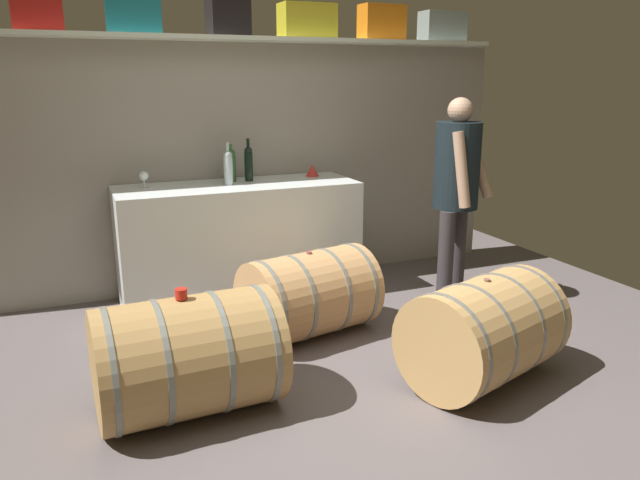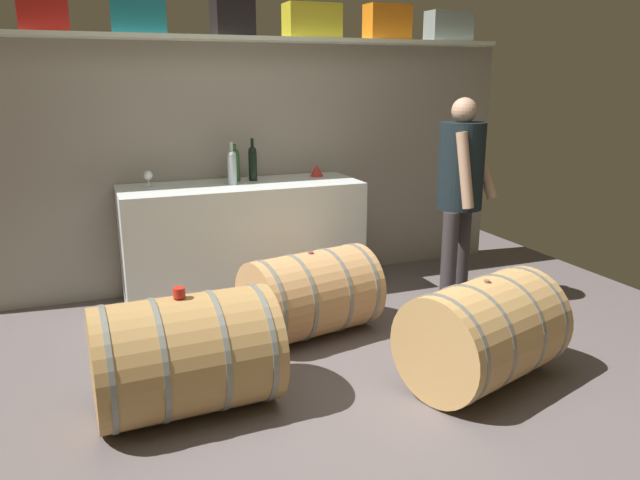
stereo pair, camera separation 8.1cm
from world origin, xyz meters
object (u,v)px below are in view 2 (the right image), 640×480
toolcase_red (43,15)px  toolcase_orange (387,22)px  toolcase_teal (138,18)px  toolcase_grey (449,27)px  wine_bottle_clear (232,166)px  red_funnel (317,170)px  wine_barrel_far (483,333)px  tasting_cup (179,293)px  wine_glass (148,176)px  toolcase_black (232,11)px  toolcase_yellow (312,21)px  wine_bottle_dark (253,162)px  winemaker_pouring (461,182)px  work_cabinet (243,241)px  wine_barrel_near (186,355)px  wine_bottle_green (235,164)px  wine_barrel_flank (311,294)px

toolcase_red → toolcase_orange: bearing=-1.2°
toolcase_teal → toolcase_grey: (2.57, 0.00, 0.01)m
toolcase_teal → wine_bottle_clear: toolcase_teal is taller
red_funnel → wine_barrel_far: size_ratio=0.11×
toolcase_grey → tasting_cup: size_ratio=6.34×
toolcase_orange → wine_glass: bearing=-177.5°
wine_glass → tasting_cup: 1.69m
toolcase_black → red_funnel: (0.64, -0.09, -1.21)m
toolcase_black → toolcase_yellow: bearing=0.1°
toolcase_black → wine_bottle_dark: (0.09, -0.12, -1.12)m
toolcase_grey → winemaker_pouring: size_ratio=0.25×
toolcase_orange → wine_barrel_far: (-0.43, -2.11, -1.83)m
wine_glass → winemaker_pouring: size_ratio=0.08×
wine_bottle_clear → tasting_cup: 1.75m
toolcase_grey → work_cabinet: 2.55m
toolcase_teal → work_cabinet: (0.65, -0.23, -1.65)m
wine_glass → wine_barrel_near: (-0.03, -1.66, -0.68)m
tasting_cup → wine_barrel_near: bearing=0.0°
toolcase_red → toolcase_yellow: toolcase_yellow is taller
toolcase_black → red_funnel: 1.38m
toolcase_yellow → wine_bottle_green: bearing=-171.8°
red_funnel → winemaker_pouring: (0.77, -0.92, 0.00)m
wine_barrel_flank → wine_glass: bearing=120.8°
work_cabinet → wine_barrel_flank: (0.23, -0.89, -0.16)m
wine_barrel_far → wine_barrel_flank: 1.19m
toolcase_grey → toolcase_yellow: bearing=-179.2°
wine_bottle_dark → wine_barrel_near: size_ratio=0.35×
toolcase_grey → winemaker_pouring: bearing=-114.3°
wine_bottle_clear → wine_barrel_flank: wine_bottle_clear is taller
toolcase_yellow → toolcase_grey: (1.25, 0.00, -0.01)m
wine_bottle_dark → wine_bottle_green: 0.14m
wine_bottle_clear → wine_bottle_dark: bearing=31.7°
wine_bottle_clear → wine_barrel_far: 2.23m
wine_bottle_dark → toolcase_yellow: bearing=12.3°
toolcase_red → toolcase_black: size_ratio=0.88×
wine_barrel_far → wine_barrel_flank: size_ratio=1.07×
wine_glass → toolcase_orange: bearing=4.3°
wine_barrel_far → winemaker_pouring: bearing=45.3°
toolcase_orange → tasting_cup: size_ratio=6.09×
toolcase_grey → toolcase_teal: bearing=-179.2°
wine_barrel_far → toolcase_grey: bearing=46.0°
tasting_cup → wine_bottle_clear: bearing=67.4°
wine_bottle_dark → wine_barrel_near: (-0.83, -1.69, -0.74)m
toolcase_black → wine_bottle_clear: (-0.10, -0.24, -1.12)m
toolcase_teal → red_funnel: toolcase_teal is taller
wine_bottle_clear → wine_bottle_dark: size_ratio=0.97×
red_funnel → wine_glass: bearing=-177.5°
work_cabinet → red_funnel: (0.67, 0.14, 0.50)m
toolcase_red → winemaker_pouring: bearing=-21.7°
toolcase_black → wine_bottle_green: size_ratio=1.24×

